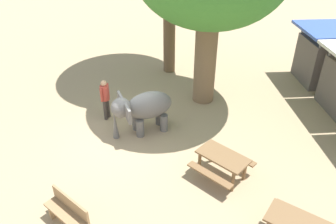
# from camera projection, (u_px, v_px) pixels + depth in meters

# --- Properties ---
(ground_plane) EXTENTS (60.00, 60.00, 0.00)m
(ground_plane) POSITION_uv_depth(u_px,v_px,m) (131.00, 134.00, 11.90)
(ground_plane) COLOR tan
(elephant) EXTENTS (1.65, 2.23, 1.54)m
(elephant) POSITION_uv_depth(u_px,v_px,m) (143.00, 108.00, 11.53)
(elephant) COLOR slate
(elephant) RESTS_ON ground_plane
(person_handler) EXTENTS (0.46, 0.32, 1.62)m
(person_handler) POSITION_uv_depth(u_px,v_px,m) (105.00, 97.00, 12.27)
(person_handler) COLOR #3F3833
(person_handler) RESTS_ON ground_plane
(wooden_bench) EXTENTS (1.26, 1.28, 0.88)m
(wooden_bench) POSITION_uv_depth(u_px,v_px,m) (68.00, 212.00, 8.31)
(wooden_bench) COLOR #9E7A51
(wooden_bench) RESTS_ON ground_plane
(picnic_table_far) EXTENTS (2.11, 2.11, 0.78)m
(picnic_table_far) POSITION_uv_depth(u_px,v_px,m) (223.00, 160.00, 9.78)
(picnic_table_far) COLOR brown
(picnic_table_far) RESTS_ON ground_plane
(market_stall_blue) EXTENTS (2.50, 2.50, 2.52)m
(market_stall_blue) POSITION_uv_depth(u_px,v_px,m) (323.00, 58.00, 14.85)
(market_stall_blue) COLOR #59514C
(market_stall_blue) RESTS_ON ground_plane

